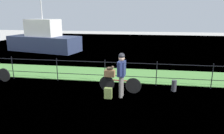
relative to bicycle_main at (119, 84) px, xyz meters
name	(u,v)px	position (x,y,z in m)	size (l,w,h in m)	color
ground_plane	(96,99)	(-0.76, -0.89, -0.33)	(60.00, 60.00, 0.00)	beige
grass_strip	(110,74)	(-0.76, 2.32, -0.32)	(27.00, 2.40, 0.03)	#569342
harbor_water	(123,52)	(-0.76, 8.71, -0.33)	(30.00, 30.00, 0.00)	slate
iron_fence	(105,70)	(-0.76, 0.92, 0.31)	(18.04, 0.04, 1.09)	black
bicycle_main	(119,84)	(0.00, 0.00, 0.00)	(1.69, 0.24, 0.62)	black
wooden_crate	(110,73)	(-0.39, 0.04, 0.42)	(0.40, 0.28, 0.26)	olive
terrier_dog	(110,68)	(-0.37, 0.03, 0.63)	(0.32, 0.17, 0.18)	#4C3D2D
cyclist_person	(121,71)	(0.13, -0.46, 0.67)	(0.30, 0.54, 1.68)	slate
backpack_on_paving	(108,93)	(-0.33, -0.69, -0.13)	(0.28, 0.18, 0.40)	olive
mooring_bollard	(174,86)	(2.18, 0.42, -0.10)	(0.20, 0.20, 0.46)	#38383D
moored_boat_near	(44,40)	(-7.39, 8.37, 0.63)	(6.41, 3.49, 4.23)	#2D3856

